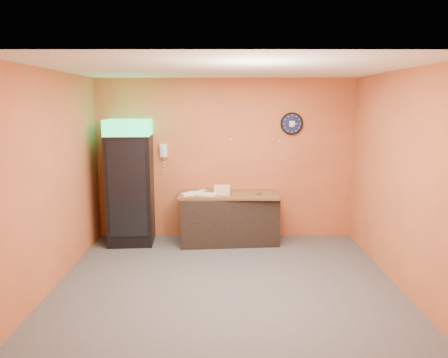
{
  "coord_description": "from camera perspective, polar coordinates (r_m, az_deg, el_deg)",
  "views": [
    {
      "loc": [
        -0.04,
        -5.63,
        2.38
      ],
      "look_at": [
        -0.03,
        0.6,
        1.29
      ],
      "focal_mm": 35.0,
      "sensor_mm": 36.0,
      "label": 1
    }
  ],
  "objects": [
    {
      "name": "wall_clock",
      "position": [
        7.7,
        8.84,
        7.16
      ],
      "size": [
        0.39,
        0.06,
        0.39
      ],
      "color": "black",
      "rests_on": "back_wall"
    },
    {
      "name": "butcher_paper",
      "position": [
        7.42,
        0.6,
        -2.03
      ],
      "size": [
        1.68,
        0.8,
        0.04
      ],
      "primitive_type": "cube",
      "rotation": [
        0.0,
        0.0,
        -0.01
      ],
      "color": "brown",
      "rests_on": "prep_counter"
    },
    {
      "name": "kitchen_tool",
      "position": [
        7.61,
        -2.02,
        -1.34
      ],
      "size": [
        0.06,
        0.06,
        0.06
      ],
      "primitive_type": "cylinder",
      "color": "silver",
      "rests_on": "butcher_paper"
    },
    {
      "name": "ceiling",
      "position": [
        5.64,
        0.3,
        14.21
      ],
      "size": [
        4.5,
        4.0,
        0.02
      ],
      "primitive_type": "cube",
      "color": "white",
      "rests_on": "back_wall"
    },
    {
      "name": "right_wall",
      "position": [
        6.15,
        21.73,
        0.07
      ],
      "size": [
        0.02,
        4.0,
        2.8
      ],
      "primitive_type": "cube",
      "color": "#D16B3A",
      "rests_on": "floor"
    },
    {
      "name": "left_wall",
      "position": [
        6.12,
        -21.28,
        0.05
      ],
      "size": [
        0.02,
        4.0,
        2.8
      ],
      "primitive_type": "cube",
      "color": "#D16B3A",
      "rests_on": "floor"
    },
    {
      "name": "floor",
      "position": [
        6.11,
        0.27,
        -12.99
      ],
      "size": [
        4.5,
        4.5,
        0.0
      ],
      "primitive_type": "plane",
      "color": "#47474C",
      "rests_on": "ground"
    },
    {
      "name": "sub_roll_stack",
      "position": [
        7.26,
        -0.26,
        -1.46
      ],
      "size": [
        0.27,
        0.11,
        0.17
      ],
      "rotation": [
        0.0,
        0.0,
        -0.06
      ],
      "color": "beige",
      "rests_on": "butcher_paper"
    },
    {
      "name": "wall_phone",
      "position": [
        7.69,
        -7.89,
        3.66
      ],
      "size": [
        0.12,
        0.11,
        0.23
      ],
      "color": "white",
      "rests_on": "back_wall"
    },
    {
      "name": "back_wall",
      "position": [
        7.69,
        0.17,
        2.61
      ],
      "size": [
        4.5,
        0.02,
        2.8
      ],
      "primitive_type": "cube",
      "color": "#D16B3A",
      "rests_on": "floor"
    },
    {
      "name": "beverage_cooler",
      "position": [
        7.52,
        -12.22,
        -0.63
      ],
      "size": [
        0.79,
        0.8,
        2.11
      ],
      "rotation": [
        0.0,
        0.0,
        0.07
      ],
      "color": "black",
      "rests_on": "floor"
    },
    {
      "name": "wrapped_sandwich_right",
      "position": [
        7.38,
        -3.76,
        -1.8
      ],
      "size": [
        0.3,
        0.21,
        0.04
      ],
      "primitive_type": "cube",
      "rotation": [
        0.0,
        0.0,
        0.43
      ],
      "color": "white",
      "rests_on": "butcher_paper"
    },
    {
      "name": "wrapped_sandwich_left",
      "position": [
        7.27,
        -4.44,
        -1.97
      ],
      "size": [
        0.31,
        0.25,
        0.04
      ],
      "primitive_type": "cube",
      "rotation": [
        0.0,
        0.0,
        0.56
      ],
      "color": "white",
      "rests_on": "butcher_paper"
    },
    {
      "name": "wrapped_sandwich_mid",
      "position": [
        7.24,
        -2.17,
        -2.01
      ],
      "size": [
        0.3,
        0.17,
        0.04
      ],
      "primitive_type": "cube",
      "rotation": [
        0.0,
        0.0,
        -0.2
      ],
      "color": "white",
      "rests_on": "butcher_paper"
    },
    {
      "name": "prep_counter",
      "position": [
        7.52,
        0.6,
        -5.24
      ],
      "size": [
        1.7,
        0.87,
        0.82
      ],
      "primitive_type": "cube",
      "rotation": [
        0.0,
        0.0,
        0.08
      ],
      "color": "black",
      "rests_on": "floor"
    }
  ]
}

